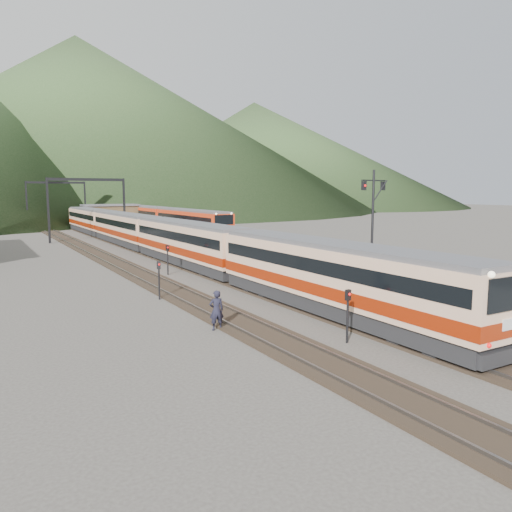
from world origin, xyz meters
TOP-DOWN VIEW (x-y plane):
  - ground at (0.00, 0.00)m, footprint 400.00×400.00m
  - track_main at (0.00, 40.00)m, footprint 2.60×200.00m
  - track_far at (-5.00, 40.00)m, footprint 2.60×200.00m
  - track_second at (11.50, 40.00)m, footprint 2.60×200.00m
  - platform at (5.60, 38.00)m, footprint 8.00×100.00m
  - gantry_near at (-2.85, 55.00)m, footprint 9.55×0.25m
  - gantry_far at (-2.85, 80.00)m, footprint 9.55×0.25m
  - station_shed at (5.60, 78.00)m, footprint 9.40×4.40m
  - hill_b at (30.00, 230.00)m, footprint 220.00×220.00m
  - hill_c at (110.00, 210.00)m, footprint 160.00×160.00m
  - main_train at (0.00, 38.59)m, footprint 2.82×77.44m
  - second_train at (11.50, 66.16)m, footprint 3.07×41.80m
  - signal_mast at (3.97, 10.91)m, footprint 2.17×0.58m
  - short_signal_a at (-2.52, 5.30)m, footprint 0.24×0.18m
  - short_signal_b at (-3.04, 25.54)m, footprint 0.24×0.19m
  - short_signal_c at (-6.53, 17.38)m, footprint 0.26×0.22m
  - worker at (-6.43, 9.80)m, footprint 0.74×0.55m

SIDE VIEW (x-z plane):
  - ground at x=0.00m, z-range 0.00..0.00m
  - track_main at x=0.00m, z-range -0.05..0.18m
  - track_far at x=-5.00m, z-range -0.05..0.18m
  - track_second at x=11.50m, z-range -0.05..0.18m
  - platform at x=5.60m, z-range 0.00..1.00m
  - worker at x=-6.43m, z-range 0.00..1.86m
  - short_signal_a at x=-2.52m, z-range 0.33..2.60m
  - short_signal_b at x=-3.04m, z-range 0.33..2.60m
  - short_signal_c at x=-6.53m, z-range 0.33..2.60m
  - main_train at x=0.00m, z-range 0.23..3.68m
  - second_train at x=11.50m, z-range 0.23..3.98m
  - station_shed at x=5.60m, z-range 1.02..4.12m
  - signal_mast at x=3.97m, z-range 1.74..8.27m
  - gantry_near at x=-2.85m, z-range 1.59..9.59m
  - gantry_far at x=-2.85m, z-range 1.59..9.59m
  - hill_c at x=110.00m, z-range 0.00..50.00m
  - hill_b at x=30.00m, z-range 0.00..75.00m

